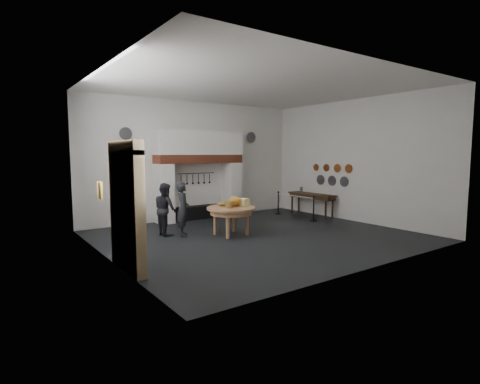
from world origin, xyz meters
TOP-DOWN VIEW (x-y plane):
  - floor at (0.00, 0.00)m, footprint 9.00×8.00m
  - ceiling at (0.00, 0.00)m, footprint 9.00×8.00m
  - wall_back at (0.00, 4.00)m, footprint 9.00×0.02m
  - wall_front at (0.00, -4.00)m, footprint 9.00×0.02m
  - wall_left at (-4.50, 0.00)m, footprint 0.02×8.00m
  - wall_right at (4.50, 0.00)m, footprint 0.02×8.00m
  - chimney_pier_left at (-1.48, 3.65)m, footprint 0.55×0.70m
  - chimney_pier_right at (1.48, 3.65)m, footprint 0.55×0.70m
  - hearth_brick_band at (0.00, 3.65)m, footprint 3.50×0.72m
  - chimney_hood at (0.00, 3.65)m, footprint 3.50×0.70m
  - iron_range at (0.00, 3.72)m, footprint 1.90×0.45m
  - utensil_rail at (0.00, 3.92)m, footprint 1.60×0.02m
  - door_recess at (-4.47, -1.00)m, footprint 0.04×1.10m
  - door_jamb_near at (-4.38, -1.70)m, footprint 0.22×0.30m
  - door_jamb_far at (-4.38, -0.30)m, footprint 0.22×0.30m
  - door_lintel at (-4.38, -1.00)m, footprint 0.22×1.70m
  - wall_plaque at (-4.45, 0.80)m, footprint 0.05×0.34m
  - work_table at (-0.62, 0.58)m, footprint 1.74×1.74m
  - pumpkin at (-0.42, 0.68)m, footprint 0.36×0.36m
  - cheese_block_big at (-0.12, 0.53)m, footprint 0.22×0.22m
  - cheese_block_small at (-0.14, 0.83)m, footprint 0.18×0.18m
  - wicker_basket at (-0.77, 0.43)m, footprint 0.37×0.37m
  - bread_loaf at (-0.72, 0.93)m, footprint 0.31×0.18m
  - visitor_near at (-1.87, 1.36)m, footprint 0.60×0.71m
  - visitor_far at (-2.27, 1.76)m, footprint 0.63×0.80m
  - side_table at (4.10, 1.73)m, footprint 0.55×2.20m
  - pewter_jug at (4.10, 2.33)m, footprint 0.12×0.12m
  - copper_pan_a at (4.46, 0.20)m, footprint 0.03×0.34m
  - copper_pan_b at (4.46, 0.75)m, footprint 0.03×0.32m
  - copper_pan_c at (4.46, 1.30)m, footprint 0.03×0.30m
  - copper_pan_d at (4.46, 1.85)m, footprint 0.03×0.28m
  - pewter_plate_left at (4.46, 0.40)m, footprint 0.03×0.40m
  - pewter_plate_mid at (4.46, 1.00)m, footprint 0.03×0.40m
  - pewter_plate_right at (4.46, 1.60)m, footprint 0.03×0.40m
  - pewter_plate_back_left at (-2.70, 3.96)m, footprint 0.44×0.03m
  - pewter_plate_back_right at (2.70, 3.96)m, footprint 0.44×0.03m
  - barrier_post_near at (3.23, 0.78)m, footprint 0.05×0.05m
  - barrier_post_far at (3.23, 2.78)m, footprint 0.05×0.05m
  - barrier_rope at (3.23, 1.78)m, footprint 0.04×2.00m

SIDE VIEW (x-z plane):
  - floor at x=0.00m, z-range -0.01..0.01m
  - iron_range at x=0.00m, z-range 0.00..0.50m
  - barrier_post_near at x=3.23m, z-range 0.00..0.90m
  - barrier_post_far at x=3.23m, z-range 0.00..0.90m
  - visitor_far at x=-2.27m, z-range 0.00..1.63m
  - visitor_near at x=-1.87m, z-range 0.00..1.66m
  - work_table at x=-0.62m, z-range 0.80..0.88m
  - barrier_rope at x=3.23m, z-range 0.83..0.87m
  - side_table at x=4.10m, z-range 0.84..0.90m
  - bread_loaf at x=-0.72m, z-range 0.87..1.01m
  - cheese_block_small at x=-0.14m, z-range 0.88..1.07m
  - wicker_basket at x=-0.77m, z-range 0.88..1.09m
  - cheese_block_big at x=-0.12m, z-range 0.88..1.11m
  - pewter_jug at x=4.10m, z-range 0.90..1.12m
  - pumpkin at x=-0.42m, z-range 0.88..1.18m
  - chimney_pier_left at x=-1.48m, z-range 0.00..2.15m
  - chimney_pier_right at x=1.48m, z-range 0.00..2.15m
  - door_recess at x=-4.47m, z-range 0.00..2.50m
  - door_jamb_near at x=-4.38m, z-range 0.00..2.60m
  - door_jamb_far at x=-4.38m, z-range 0.00..2.60m
  - pewter_plate_left at x=4.46m, z-range 1.25..1.65m
  - pewter_plate_mid at x=4.46m, z-range 1.25..1.65m
  - pewter_plate_right at x=4.46m, z-range 1.25..1.65m
  - wall_plaque at x=-4.45m, z-range 1.38..1.82m
  - utensil_rail at x=0.00m, z-range 1.74..1.76m
  - copper_pan_b at x=4.46m, z-range 1.79..2.11m
  - copper_pan_d at x=4.46m, z-range 1.81..2.09m
  - copper_pan_a at x=4.46m, z-range 1.78..2.12m
  - copper_pan_c at x=4.46m, z-range 1.80..2.10m
  - wall_back at x=0.00m, z-range 0.00..4.50m
  - wall_front at x=0.00m, z-range 0.00..4.50m
  - wall_left at x=-4.50m, z-range 0.00..4.50m
  - wall_right at x=4.50m, z-range 0.00..4.50m
  - hearth_brick_band at x=0.00m, z-range 2.15..2.47m
  - door_lintel at x=-4.38m, z-range 2.50..2.80m
  - chimney_hood at x=0.00m, z-range 2.47..3.37m
  - pewter_plate_back_left at x=-2.70m, z-range 2.98..3.42m
  - pewter_plate_back_right at x=2.70m, z-range 2.98..3.42m
  - ceiling at x=0.00m, z-range 4.49..4.51m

